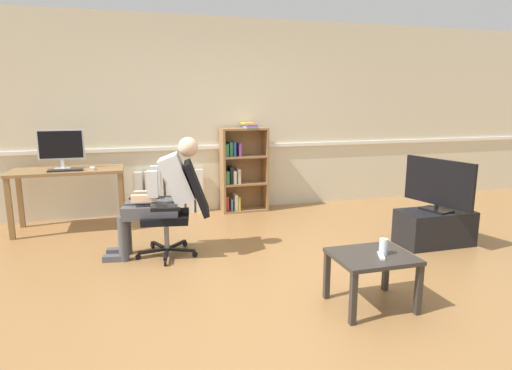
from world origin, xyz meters
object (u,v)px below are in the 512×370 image
object	(u,v)px
radiator	(170,192)
tv_screen	(438,184)
keyboard	(65,170)
office_chair	(180,206)
bookshelf	(241,170)
person_seated	(162,194)
computer_desk	(68,178)
imac_monitor	(61,146)
computer_mouse	(92,168)
coffee_table	(372,263)
tv_stand	(434,227)
spare_remote	(381,256)
drinking_glass	(383,247)

from	to	relation	value
radiator	tv_screen	xyz separation A→B (m)	(2.72, -2.13, 0.38)
keyboard	office_chair	world-z (taller)	office_chair
bookshelf	person_seated	world-z (taller)	bookshelf
person_seated	computer_desk	bearing A→B (deg)	-132.09
keyboard	tv_screen	world-z (taller)	tv_screen
imac_monitor	person_seated	distance (m)	1.77
computer_mouse	coffee_table	size ratio (longest dim) A/B	0.17
bookshelf	coffee_table	xyz separation A→B (m)	(0.26, -3.13, -0.24)
bookshelf	computer_mouse	bearing A→B (deg)	-168.11
office_chair	tv_stand	size ratio (longest dim) A/B	1.22
office_chair	spare_remote	distance (m)	2.10
imac_monitor	radiator	distance (m)	1.52
computer_desk	tv_stand	size ratio (longest dim) A/B	1.62
computer_mouse	tv_stand	size ratio (longest dim) A/B	0.12
person_seated	drinking_glass	bearing A→B (deg)	52.43
radiator	tv_screen	distance (m)	3.47
radiator	drinking_glass	size ratio (longest dim) A/B	7.49
imac_monitor	radiator	xyz separation A→B (m)	(1.31, 0.31, -0.72)
imac_monitor	tv_screen	distance (m)	4.43
bookshelf	tv_screen	bearing A→B (deg)	-49.85
spare_remote	imac_monitor	bearing A→B (deg)	153.92
keyboard	computer_mouse	distance (m)	0.30
tv_screen	coffee_table	world-z (taller)	tv_screen
drinking_glass	coffee_table	bearing A→B (deg)	163.28
tv_stand	drinking_glass	size ratio (longest dim) A/B	6.39
bookshelf	spare_remote	size ratio (longest dim) A/B	8.46
keyboard	imac_monitor	bearing A→B (deg)	104.50
keyboard	tv_stand	distance (m)	4.31
person_seated	coffee_table	bearing A→B (deg)	51.39
radiator	drinking_glass	xyz separation A→B (m)	(1.34, -3.25, 0.18)
imac_monitor	bookshelf	size ratio (longest dim) A/B	0.42
bookshelf	radiator	distance (m)	1.05
computer_mouse	office_chair	xyz separation A→B (m)	(0.92, -1.16, -0.25)
bookshelf	radiator	world-z (taller)	bookshelf
bookshelf	keyboard	bearing A→B (deg)	-169.16
keyboard	drinking_glass	size ratio (longest dim) A/B	3.05
radiator	office_chair	xyz separation A→B (m)	(-0.03, -1.67, 0.22)
person_seated	tv_stand	bearing A→B (deg)	89.13
computer_desk	drinking_glass	bearing A→B (deg)	-47.90
imac_monitor	spare_remote	size ratio (longest dim) A/B	3.59
computer_desk	office_chair	xyz separation A→B (m)	(1.21, -1.28, -0.12)
coffee_table	drinking_glass	size ratio (longest dim) A/B	4.80
radiator	tv_stand	bearing A→B (deg)	-38.04
computer_desk	keyboard	world-z (taller)	keyboard
computer_mouse	tv_stand	xyz separation A→B (m)	(3.67, -1.62, -0.58)
imac_monitor	office_chair	xyz separation A→B (m)	(1.27, -1.36, -0.51)
computer_mouse	radiator	xyz separation A→B (m)	(0.95, 0.51, -0.46)
tv_stand	spare_remote	size ratio (longest dim) A/B	5.37
imac_monitor	keyboard	bearing A→B (deg)	-75.50
computer_mouse	spare_remote	bearing A→B (deg)	-51.09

